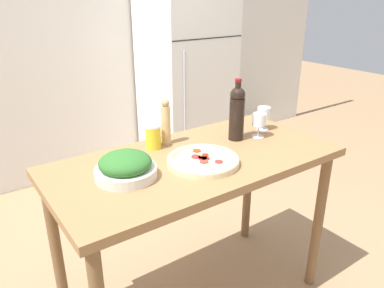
% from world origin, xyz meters
% --- Properties ---
extents(wall_back, '(6.40, 0.08, 2.60)m').
position_xyz_m(wall_back, '(-0.00, 2.01, 1.30)').
color(wall_back, silver).
rests_on(wall_back, ground_plane).
extents(refrigerator, '(0.76, 0.71, 1.79)m').
position_xyz_m(refrigerator, '(1.05, 1.61, 0.90)').
color(refrigerator, white).
rests_on(refrigerator, ground_plane).
extents(prep_counter, '(1.43, 0.70, 0.91)m').
position_xyz_m(prep_counter, '(0.00, 0.00, 0.79)').
color(prep_counter, olive).
rests_on(prep_counter, ground_plane).
extents(wine_bottle, '(0.08, 0.08, 0.34)m').
position_xyz_m(wine_bottle, '(0.33, 0.08, 1.06)').
color(wine_bottle, black).
rests_on(wine_bottle, prep_counter).
extents(wine_glass_near, '(0.07, 0.07, 0.14)m').
position_xyz_m(wine_glass_near, '(0.45, 0.03, 1.00)').
color(wine_glass_near, silver).
rests_on(wine_glass_near, prep_counter).
extents(wine_glass_far, '(0.07, 0.07, 0.14)m').
position_xyz_m(wine_glass_far, '(0.56, 0.10, 1.00)').
color(wine_glass_far, silver).
rests_on(wine_glass_far, prep_counter).
extents(pepper_mill, '(0.05, 0.05, 0.25)m').
position_xyz_m(pepper_mill, '(-0.02, 0.24, 1.02)').
color(pepper_mill, tan).
rests_on(pepper_mill, prep_counter).
extents(salad_bowl, '(0.27, 0.27, 0.12)m').
position_xyz_m(salad_bowl, '(-0.37, 0.01, 0.96)').
color(salad_bowl, silver).
rests_on(salad_bowl, prep_counter).
extents(homemade_pizza, '(0.34, 0.34, 0.04)m').
position_xyz_m(homemade_pizza, '(-0.01, -0.08, 0.92)').
color(homemade_pizza, beige).
rests_on(homemade_pizza, prep_counter).
extents(salt_canister, '(0.08, 0.08, 0.13)m').
position_xyz_m(salt_canister, '(-0.11, 0.23, 0.97)').
color(salt_canister, yellow).
rests_on(salt_canister, prep_counter).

